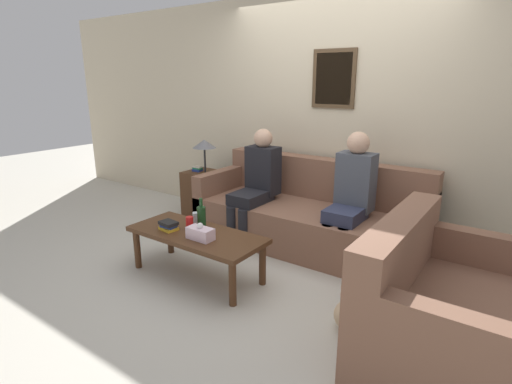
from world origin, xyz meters
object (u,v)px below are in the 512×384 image
(couch_main, at_px, (309,217))
(person_left, at_px, (257,182))
(teddy_bear, at_px, (349,311))
(coffee_table, at_px, (196,238))
(couch_side, at_px, (444,315))
(drinking_glass, at_px, (196,217))
(wine_bottle, at_px, (201,216))
(person_right, at_px, (351,193))

(couch_main, height_order, person_left, person_left)
(person_left, xyz_separation_m, teddy_bear, (1.50, -1.01, -0.50))
(coffee_table, distance_m, teddy_bear, 1.43)
(couch_side, height_order, drinking_glass, couch_side)
(coffee_table, xyz_separation_m, wine_bottle, (-0.05, 0.13, 0.16))
(couch_side, distance_m, teddy_bear, 0.61)
(couch_main, bearing_deg, wine_bottle, -115.65)
(coffee_table, xyz_separation_m, person_right, (0.96, 1.09, 0.31))
(wine_bottle, distance_m, person_right, 1.40)
(couch_main, relative_size, drinking_glass, 25.76)
(coffee_table, xyz_separation_m, person_left, (-0.08, 1.03, 0.28))
(drinking_glass, height_order, person_right, person_right)
(coffee_table, height_order, wine_bottle, wine_bottle)
(person_left, height_order, teddy_bear, person_left)
(couch_main, bearing_deg, person_left, -162.26)
(couch_side, bearing_deg, wine_bottle, 88.43)
(wine_bottle, bearing_deg, person_right, 43.51)
(couch_main, bearing_deg, teddy_bear, -51.10)
(wine_bottle, bearing_deg, teddy_bear, -3.99)
(couch_side, bearing_deg, teddy_bear, 94.49)
(couch_side, distance_m, drinking_glass, 2.20)
(coffee_table, height_order, teddy_bear, coffee_table)
(couch_side, height_order, wine_bottle, couch_side)
(drinking_glass, bearing_deg, wine_bottle, -26.50)
(couch_main, height_order, couch_side, same)
(couch_main, bearing_deg, couch_side, -36.36)
(person_left, xyz_separation_m, person_right, (1.04, 0.06, 0.03))
(couch_main, height_order, drinking_glass, couch_main)
(person_left, bearing_deg, wine_bottle, -88.03)
(wine_bottle, relative_size, person_left, 0.23)
(drinking_glass, distance_m, person_right, 1.46)
(couch_main, xyz_separation_m, teddy_bear, (0.95, -1.18, -0.16))
(couch_main, distance_m, person_right, 0.63)
(person_left, bearing_deg, couch_main, 17.74)
(person_right, xyz_separation_m, teddy_bear, (0.46, -1.06, -0.52))
(couch_side, height_order, person_right, person_right)
(coffee_table, distance_m, drinking_glass, 0.29)
(wine_bottle, height_order, drinking_glass, wine_bottle)
(drinking_glass, bearing_deg, person_right, 38.00)
(couch_main, relative_size, wine_bottle, 8.75)
(drinking_glass, bearing_deg, couch_main, 57.27)
(person_right, bearing_deg, coffee_table, -131.35)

